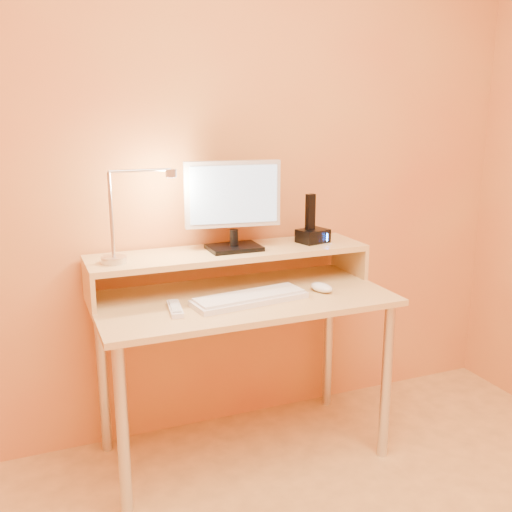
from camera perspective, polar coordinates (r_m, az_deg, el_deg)
name	(u,v)px	position (r m, az deg, el deg)	size (l,w,h in m)	color
wall_back	(216,159)	(2.60, -3.93, 9.36)	(3.00, 0.04, 2.50)	gold
desk_leg_fl	(123,435)	(2.21, -12.82, -16.63)	(0.04, 0.04, 0.69)	silver
desk_leg_fr	(386,382)	(2.58, 12.55, -11.87)	(0.04, 0.04, 0.69)	silver
desk_leg_bl	(103,377)	(2.65, -14.68, -11.31)	(0.04, 0.04, 0.69)	silver
desk_leg_br	(328,340)	(2.97, 7.04, -8.10)	(0.04, 0.04, 0.69)	silver
desk_lower	(243,299)	(2.41, -1.30, -4.19)	(1.20, 0.60, 0.03)	tan
shelf_riser_left	(89,286)	(2.40, -15.97, -2.85)	(0.02, 0.30, 0.14)	tan
shelf_riser_right	(349,258)	(2.77, 9.06, -0.21)	(0.02, 0.30, 0.14)	tan
desk_shelf	(230,253)	(2.50, -2.55, 0.30)	(1.20, 0.30, 0.03)	tan
monitor_foot	(234,248)	(2.50, -2.15, 0.81)	(0.22, 0.16, 0.02)	black
monitor_neck	(234,238)	(2.49, -2.16, 1.80)	(0.04, 0.04, 0.07)	black
monitor_panel	(233,194)	(2.47, -2.28, 6.04)	(0.41, 0.04, 0.28)	#BDBDBD
monitor_back	(231,193)	(2.49, -2.47, 6.11)	(0.37, 0.01, 0.24)	black
monitor_screen	(234,195)	(2.45, -2.13, 5.99)	(0.37, 0.00, 0.24)	#8FB2D7
lamp_base	(114,260)	(2.35, -13.65, -0.36)	(0.10, 0.10, 0.03)	silver
lamp_post	(111,215)	(2.31, -13.91, 3.90)	(0.01, 0.01, 0.33)	silver
lamp_arm	(140,170)	(2.31, -11.18, 8.17)	(0.01, 0.01, 0.24)	silver
lamp_head	(171,173)	(2.34, -8.26, 7.98)	(0.04, 0.04, 0.03)	silver
lamp_bulb	(171,177)	(2.34, -8.24, 7.59)	(0.03, 0.03, 0.00)	#FFEAC6
phone_dock	(313,236)	(2.65, 5.54, 1.96)	(0.13, 0.10, 0.06)	black
phone_handset	(310,212)	(2.62, 5.31, 4.29)	(0.04, 0.03, 0.16)	black
phone_led	(327,237)	(2.62, 6.93, 1.82)	(0.01, 0.00, 0.04)	#378FFF
keyboard	(250,299)	(2.33, -0.63, -4.21)	(0.47, 0.15, 0.02)	silver
mouse	(322,287)	(2.47, 6.39, -3.05)	(0.06, 0.11, 0.04)	white
remote_control	(175,309)	(2.25, -7.88, -5.12)	(0.05, 0.17, 0.02)	silver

